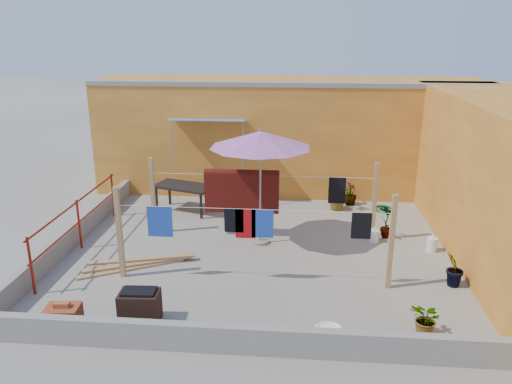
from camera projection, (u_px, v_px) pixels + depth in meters
The scene contains 20 objects.
ground at pixel (259, 251), 10.72m from camera, with size 80.00×80.00×0.00m, color #9E998E.
wall_back at pixel (289, 134), 14.63m from camera, with size 11.00×3.27×3.21m.
parapet_front at pixel (238, 339), 7.26m from camera, with size 8.30×0.16×0.44m, color gray.
parapet_left at pixel (75, 235), 11.00m from camera, with size 0.16×7.30×0.44m, color gray.
red_railing at pixel (78, 217), 10.64m from camera, with size 0.05×4.20×1.10m.
clothesline_rig at pixel (245, 197), 10.94m from camera, with size 5.09×2.35×1.80m.
patio_umbrella at pixel (260, 140), 10.40m from camera, with size 2.19×2.19×2.60m.
outdoor_table at pixel (184, 188), 12.87m from camera, with size 1.68×1.21×0.71m.
brick_stack at pixel (63, 317), 7.87m from camera, with size 0.56×0.43×0.46m.
lumber_pile at pixel (137, 264), 9.97m from camera, with size 2.14×1.19×0.14m.
brazier at pixel (140, 306), 8.02m from camera, with size 0.66×0.45×0.57m.
white_basin at pixel (329, 331), 7.79m from camera, with size 0.45×0.45×0.08m.
water_jug_a at pixel (374, 236), 11.11m from camera, with size 0.21×0.21×0.34m.
water_jug_b at pixel (432, 244), 10.66m from camera, with size 0.22×0.22×0.34m.
green_hose at pixel (383, 209), 13.11m from camera, with size 0.57×0.57×0.08m.
plant_back_a at pixel (338, 197), 13.10m from camera, with size 0.64×0.55×0.71m, color #1D5C1A.
plant_back_b at pixel (350, 194), 13.47m from camera, with size 0.35×0.35×0.63m, color #1D5C1A.
plant_right_a at pixel (387, 221), 11.28m from camera, with size 0.42×0.29×0.80m, color #1D5C1A.
plant_right_b at pixel (454, 269), 9.11m from camera, with size 0.39×0.31×0.71m, color #1D5C1A.
plant_right_c at pixel (427, 319), 7.67m from camera, with size 0.49×0.42×0.54m, color #1D5C1A.
Camera 1 is at (0.81, -9.78, 4.50)m, focal length 35.00 mm.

